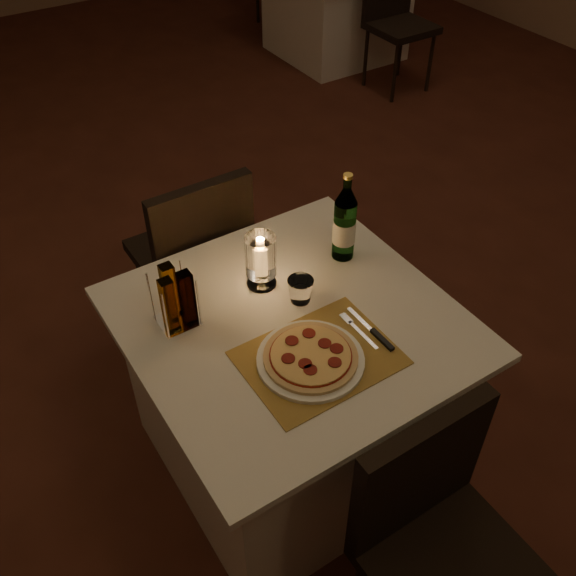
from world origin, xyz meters
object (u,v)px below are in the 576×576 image
hurricane_candle (261,257)px  main_table (291,393)px  chair_far (195,248)px  neighbor_table_right (336,8)px  plate (311,360)px  chair_near (437,529)px  water_bottle (345,225)px  pizza (311,356)px  tumbler (300,290)px

hurricane_candle → main_table: bearing=-92.5°
main_table → chair_far: size_ratio=1.11×
chair_far → neighbor_table_right: chair_far is taller
plate → chair_near: bearing=-84.7°
plate → water_bottle: bearing=43.1°
main_table → chair_far: (0.00, 0.71, 0.18)m
pizza → neighbor_table_right: (2.51, 3.29, -0.39)m
chair_far → water_bottle: water_bottle is taller
main_table → neighbor_table_right: size_ratio=1.00×
pizza → hurricane_candle: hurricane_candle is taller
plate → pizza: pizza is taller
main_table → tumbler: size_ratio=11.72×
chair_near → pizza: chair_near is taller
main_table → tumbler: tumbler is taller
hurricane_candle → neighbor_table_right: bearing=50.0°
plate → neighbor_table_right: size_ratio=0.32×
plate → hurricane_candle: 0.40m
main_table → neighbor_table_right: same height
main_table → pizza: (-0.05, -0.18, 0.39)m
pizza → water_bottle: size_ratio=0.84×
chair_far → plate: chair_far is taller
neighbor_table_right → main_table: bearing=-128.3°
chair_far → plate: (-0.05, -0.89, 0.20)m
main_table → chair_near: 0.74m
main_table → neighbor_table_right: (2.46, 3.11, 0.00)m
tumbler → water_bottle: water_bottle is taller
plate → tumbler: (0.12, 0.24, 0.03)m
main_table → tumbler: 0.42m
neighbor_table_right → pizza: bearing=-127.3°
chair_far → plate: 0.92m
chair_near → water_bottle: (0.33, 0.89, 0.32)m
pizza → hurricane_candle: bearing=81.2°
main_table → hurricane_candle: 0.52m
tumbler → plate: bearing=-117.2°
hurricane_candle → chair_far: bearing=91.0°
main_table → chair_near: bearing=-90.0°
plate → water_bottle: water_bottle is taller
pizza → main_table: bearing=74.5°
chair_far → pizza: 0.92m
water_bottle → neighbor_table_right: 3.66m
chair_far → water_bottle: (0.33, -0.54, 0.32)m
tumbler → neighbor_table_right: size_ratio=0.09×
pizza → water_bottle: bearing=43.1°
hurricane_candle → neighbor_table_right: (2.45, 2.91, -0.48)m
neighbor_table_right → chair_far: bearing=-135.7°
chair_far → main_table: bearing=-90.0°
plate → neighbor_table_right: 4.15m
water_bottle → neighbor_table_right: (2.13, 2.94, -0.50)m
chair_near → neighbor_table_right: 4.55m
water_bottle → neighbor_table_right: size_ratio=0.33×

